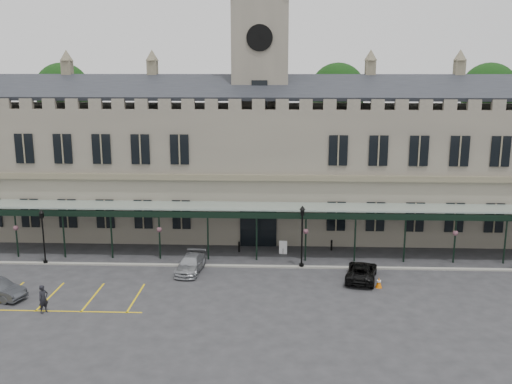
{
  "coord_description": "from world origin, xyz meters",
  "views": [
    {
      "loc": [
        1.8,
        -37.39,
        15.62
      ],
      "look_at": [
        0.0,
        6.0,
        6.0
      ],
      "focal_mm": 40.0,
      "sensor_mm": 36.0,
      "label": 1
    }
  ],
  "objects_px": {
    "clock_tower": "(260,94)",
    "lamp_post_mid": "(302,231)",
    "lamp_post_left": "(43,232)",
    "traffic_cone": "(379,283)",
    "sign_board": "(283,248)",
    "person_a": "(43,299)",
    "station_building": "(260,165)",
    "car_van": "(361,272)",
    "car_taxi": "(191,264)"
  },
  "relations": [
    {
      "from": "sign_board",
      "to": "person_a",
      "type": "height_order",
      "value": "person_a"
    },
    {
      "from": "traffic_cone",
      "to": "car_taxi",
      "type": "relative_size",
      "value": 0.17
    },
    {
      "from": "clock_tower",
      "to": "car_van",
      "type": "xyz_separation_m",
      "value": [
        8.0,
        -12.89,
        -12.48
      ]
    },
    {
      "from": "clock_tower",
      "to": "lamp_post_mid",
      "type": "relative_size",
      "value": 4.9
    },
    {
      "from": "sign_board",
      "to": "car_taxi",
      "type": "relative_size",
      "value": 0.27
    },
    {
      "from": "car_taxi",
      "to": "person_a",
      "type": "distance_m",
      "value": 11.48
    },
    {
      "from": "traffic_cone",
      "to": "sign_board",
      "type": "distance_m",
      "value": 9.98
    },
    {
      "from": "car_taxi",
      "to": "car_van",
      "type": "height_order",
      "value": "car_van"
    },
    {
      "from": "clock_tower",
      "to": "car_van",
      "type": "bearing_deg",
      "value": -58.17
    },
    {
      "from": "sign_board",
      "to": "car_van",
      "type": "distance_m",
      "value": 8.16
    },
    {
      "from": "car_van",
      "to": "car_taxi",
      "type": "bearing_deg",
      "value": 7.31
    },
    {
      "from": "lamp_post_left",
      "to": "car_van",
      "type": "xyz_separation_m",
      "value": [
        24.99,
        -2.38,
        -2.07
      ]
    },
    {
      "from": "car_van",
      "to": "sign_board",
      "type": "bearing_deg",
      "value": -32.15
    },
    {
      "from": "lamp_post_mid",
      "to": "person_a",
      "type": "height_order",
      "value": "lamp_post_mid"
    },
    {
      "from": "sign_board",
      "to": "car_van",
      "type": "bearing_deg",
      "value": -38.76
    },
    {
      "from": "traffic_cone",
      "to": "sign_board",
      "type": "bearing_deg",
      "value": 133.45
    },
    {
      "from": "clock_tower",
      "to": "car_taxi",
      "type": "relative_size",
      "value": 5.73
    },
    {
      "from": "station_building",
      "to": "person_a",
      "type": "distance_m",
      "value": 24.3
    },
    {
      "from": "traffic_cone",
      "to": "person_a",
      "type": "xyz_separation_m",
      "value": [
        -22.38,
        -5.22,
        0.57
      ]
    },
    {
      "from": "car_taxi",
      "to": "lamp_post_left",
      "type": "bearing_deg",
      "value": -179.97
    },
    {
      "from": "clock_tower",
      "to": "lamp_post_mid",
      "type": "bearing_deg",
      "value": -70.94
    },
    {
      "from": "clock_tower",
      "to": "person_a",
      "type": "distance_m",
      "value": 26.68
    },
    {
      "from": "lamp_post_left",
      "to": "car_taxi",
      "type": "xyz_separation_m",
      "value": [
        11.98,
        -1.24,
        -2.07
      ]
    },
    {
      "from": "person_a",
      "to": "traffic_cone",
      "type": "bearing_deg",
      "value": -45.01
    },
    {
      "from": "traffic_cone",
      "to": "car_van",
      "type": "relative_size",
      "value": 0.17
    },
    {
      "from": "lamp_post_mid",
      "to": "car_van",
      "type": "height_order",
      "value": "lamp_post_mid"
    },
    {
      "from": "traffic_cone",
      "to": "car_taxi",
      "type": "distance_m",
      "value": 14.3
    },
    {
      "from": "lamp_post_left",
      "to": "car_van",
      "type": "bearing_deg",
      "value": -5.44
    },
    {
      "from": "lamp_post_left",
      "to": "person_a",
      "type": "height_order",
      "value": "lamp_post_left"
    },
    {
      "from": "station_building",
      "to": "person_a",
      "type": "relative_size",
      "value": 31.96
    },
    {
      "from": "car_taxi",
      "to": "lamp_post_mid",
      "type": "bearing_deg",
      "value": 14.23
    },
    {
      "from": "car_taxi",
      "to": "person_a",
      "type": "relative_size",
      "value": 2.3
    },
    {
      "from": "lamp_post_mid",
      "to": "person_a",
      "type": "bearing_deg",
      "value": -151.65
    },
    {
      "from": "person_a",
      "to": "car_van",
      "type": "bearing_deg",
      "value": -40.6
    },
    {
      "from": "station_building",
      "to": "traffic_cone",
      "type": "relative_size",
      "value": 79.46
    },
    {
      "from": "car_taxi",
      "to": "traffic_cone",
      "type": "bearing_deg",
      "value": -4.83
    },
    {
      "from": "person_a",
      "to": "station_building",
      "type": "bearing_deg",
      "value": -2.44
    },
    {
      "from": "traffic_cone",
      "to": "clock_tower",
      "type": "bearing_deg",
      "value": 122.1
    },
    {
      "from": "lamp_post_left",
      "to": "clock_tower",
      "type": "bearing_deg",
      "value": 31.75
    },
    {
      "from": "clock_tower",
      "to": "lamp_post_left",
      "type": "distance_m",
      "value": 22.52
    },
    {
      "from": "person_a",
      "to": "clock_tower",
      "type": "bearing_deg",
      "value": -2.32
    },
    {
      "from": "clock_tower",
      "to": "sign_board",
      "type": "distance_m",
      "value": 14.62
    },
    {
      "from": "clock_tower",
      "to": "station_building",
      "type": "bearing_deg",
      "value": -90.0
    },
    {
      "from": "clock_tower",
      "to": "sign_board",
      "type": "bearing_deg",
      "value": -73.08
    },
    {
      "from": "lamp_post_left",
      "to": "lamp_post_mid",
      "type": "distance_m",
      "value": 20.61
    },
    {
      "from": "lamp_post_mid",
      "to": "car_van",
      "type": "distance_m",
      "value": 5.53
    },
    {
      "from": "car_taxi",
      "to": "sign_board",
      "type": "bearing_deg",
      "value": 38.42
    },
    {
      "from": "clock_tower",
      "to": "car_taxi",
      "type": "height_order",
      "value": "clock_tower"
    },
    {
      "from": "clock_tower",
      "to": "lamp_post_left",
      "type": "height_order",
      "value": "clock_tower"
    },
    {
      "from": "clock_tower",
      "to": "car_taxi",
      "type": "bearing_deg",
      "value": -113.05
    }
  ]
}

